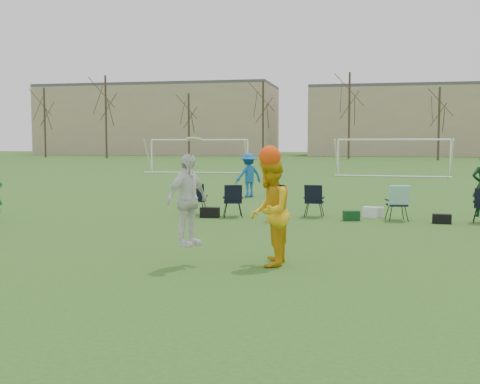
% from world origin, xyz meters
% --- Properties ---
extents(ground, '(260.00, 260.00, 0.00)m').
position_xyz_m(ground, '(0.00, 0.00, 0.00)').
color(ground, '#2A561B').
rests_on(ground, ground).
extents(fielder_blue, '(1.30, 1.26, 1.78)m').
position_xyz_m(fielder_blue, '(-2.43, 14.43, 0.89)').
color(fielder_blue, '#165AAC').
rests_on(fielder_blue, ground).
extents(center_contest, '(2.21, 1.34, 2.31)m').
position_xyz_m(center_contest, '(0.08, 1.03, 1.07)').
color(center_contest, white).
rests_on(center_contest, ground).
extents(sideline_setup, '(8.93, 2.11, 1.89)m').
position_xyz_m(sideline_setup, '(1.83, 8.12, 0.56)').
color(sideline_setup, '#0D3319').
rests_on(sideline_setup, ground).
extents(goal_left, '(7.39, 0.76, 2.46)m').
position_xyz_m(goal_left, '(-10.00, 34.00, 1.92)').
color(goal_left, white).
rests_on(goal_left, ground).
extents(goal_mid, '(7.40, 0.63, 2.46)m').
position_xyz_m(goal_mid, '(4.00, 32.00, 1.92)').
color(goal_mid, white).
rests_on(goal_mid, ground).
extents(tree_line, '(110.28, 3.28, 11.40)m').
position_xyz_m(tree_line, '(0.24, 69.85, 5.09)').
color(tree_line, '#382B21').
rests_on(tree_line, ground).
extents(building_row, '(126.00, 16.00, 13.00)m').
position_xyz_m(building_row, '(6.73, 96.00, 5.99)').
color(building_row, tan).
rests_on(building_row, ground).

